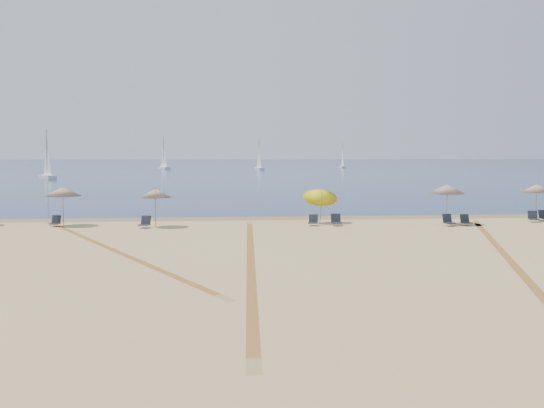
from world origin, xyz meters
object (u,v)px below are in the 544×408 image
(chair_6, at_px, (466,221))
(sailboat_2, at_px, (47,164))
(chair_3, at_px, (313,221))
(chair_5, at_px, (448,221))
(sailboat_3, at_px, (164,159))
(chair_4, at_px, (336,220))
(umbrella_3, at_px, (320,194))
(umbrella_1, at_px, (63,192))
(chair_8, at_px, (544,216))
(umbrella_2, at_px, (155,193))
(sailboat_0, at_px, (343,160))
(chair_2, at_px, (145,223))
(chair_7, at_px, (533,217))
(sailboat_1, at_px, (259,161))
(umbrella_4, at_px, (447,189))
(umbrella_5, at_px, (537,188))
(chair_1, at_px, (55,222))

(chair_6, height_order, sailboat_2, sailboat_2)
(chair_3, height_order, sailboat_2, sailboat_2)
(chair_5, relative_size, sailboat_3, 0.09)
(chair_3, xyz_separation_m, sailboat_2, (-35.36, 75.59, 2.33))
(chair_4, distance_m, chair_5, 6.97)
(umbrella_3, bearing_deg, chair_3, -114.80)
(umbrella_1, xyz_separation_m, chair_5, (23.92, -2.37, -1.80))
(chair_3, distance_m, chair_8, 15.83)
(umbrella_2, xyz_separation_m, sailboat_0, (42.40, 152.20, 0.20))
(umbrella_3, bearing_deg, chair_4, -64.39)
(chair_8, relative_size, sailboat_2, 0.08)
(chair_2, height_order, chair_6, chair_2)
(chair_6, distance_m, chair_8, 6.61)
(chair_6, xyz_separation_m, chair_8, (6.26, 2.13, 0.01))
(chair_5, bearing_deg, chair_3, 162.67)
(sailboat_3, bearing_deg, chair_7, -101.36)
(chair_8, distance_m, sailboat_2, 90.19)
(chair_3, distance_m, sailboat_3, 144.19)
(sailboat_1, bearing_deg, sailboat_0, 25.53)
(chair_3, distance_m, sailboat_2, 83.48)
(chair_7, relative_size, sailboat_2, 0.09)
(umbrella_4, bearing_deg, sailboat_2, 120.20)
(chair_4, xyz_separation_m, sailboat_1, (4.19, 130.97, 2.08))
(umbrella_2, distance_m, chair_5, 18.24)
(umbrella_5, height_order, sailboat_2, sailboat_2)
(umbrella_3, height_order, sailboat_0, sailboat_0)
(umbrella_3, bearing_deg, umbrella_4, -9.71)
(chair_6, bearing_deg, chair_3, 170.55)
(umbrella_2, xyz_separation_m, chair_5, (18.11, -1.24, -1.75))
(chair_1, distance_m, chair_8, 31.72)
(chair_1, height_order, chair_6, chair_6)
(umbrella_3, height_order, chair_2, umbrella_3)
(umbrella_2, distance_m, chair_7, 24.58)
(umbrella_2, xyz_separation_m, sailboat_3, (-10.71, 142.39, 0.67))
(chair_8, bearing_deg, umbrella_4, -169.72)
(chair_5, distance_m, sailboat_3, 146.51)
(sailboat_3, bearing_deg, chair_2, -111.26)
(sailboat_1, bearing_deg, chair_5, -102.04)
(umbrella_4, bearing_deg, chair_8, 9.87)
(umbrella_2, relative_size, sailboat_2, 0.28)
(umbrella_3, xyz_separation_m, sailboat_0, (31.97, 151.08, 0.38))
(umbrella_2, height_order, chair_4, umbrella_2)
(umbrella_1, xyz_separation_m, umbrella_5, (30.87, 0.08, 0.05))
(chair_4, height_order, sailboat_1, sailboat_1)
(chair_8, xyz_separation_m, sailboat_0, (16.86, 151.19, 1.96))
(umbrella_4, bearing_deg, chair_4, -178.20)
(umbrella_2, height_order, chair_6, umbrella_2)
(umbrella_3, distance_m, chair_7, 14.19)
(umbrella_4, bearing_deg, chair_1, 177.84)
(umbrella_4, distance_m, chair_7, 6.51)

